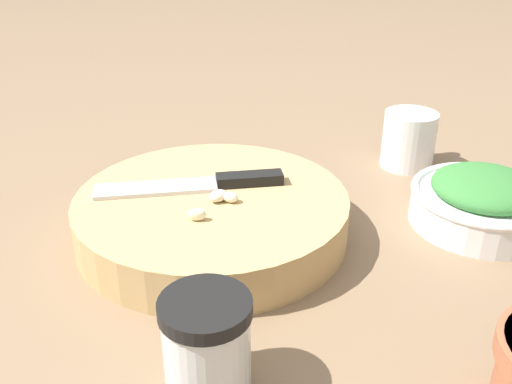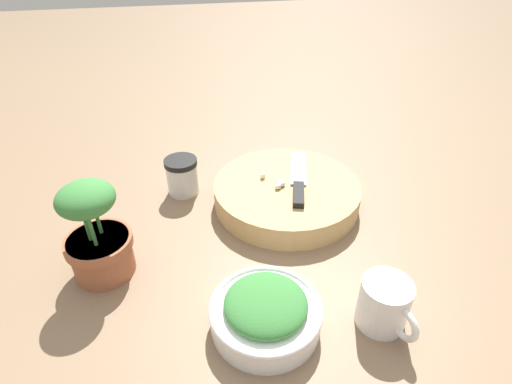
{
  "view_description": "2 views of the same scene",
  "coord_description": "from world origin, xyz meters",
  "px_view_note": "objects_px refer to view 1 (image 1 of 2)",
  "views": [
    {
      "loc": [
        0.25,
        0.46,
        0.35
      ],
      "look_at": [
        0.01,
        -0.02,
        0.07
      ],
      "focal_mm": 40.0,
      "sensor_mm": 36.0,
      "label": 1
    },
    {
      "loc": [
        -0.63,
        0.13,
        0.52
      ],
      "look_at": [
        0.02,
        -0.01,
        0.05
      ],
      "focal_mm": 28.0,
      "sensor_mm": 36.0,
      "label": 2
    }
  ],
  "objects_px": {
    "spice_jar": "(207,344)",
    "coffee_mug": "(410,139)",
    "chef_knife": "(202,184)",
    "herb_bowl": "(483,200)",
    "garlic_cloves": "(216,201)",
    "cutting_board": "(212,215)"
  },
  "relations": [
    {
      "from": "spice_jar",
      "to": "coffee_mug",
      "type": "height_order",
      "value": "spice_jar"
    },
    {
      "from": "chef_knife",
      "to": "coffee_mug",
      "type": "bearing_deg",
      "value": -67.4
    },
    {
      "from": "herb_bowl",
      "to": "spice_jar",
      "type": "bearing_deg",
      "value": 14.17
    },
    {
      "from": "spice_jar",
      "to": "chef_knife",
      "type": "bearing_deg",
      "value": -110.35
    },
    {
      "from": "herb_bowl",
      "to": "garlic_cloves",
      "type": "bearing_deg",
      "value": -16.89
    },
    {
      "from": "cutting_board",
      "to": "coffee_mug",
      "type": "bearing_deg",
      "value": -170.18
    },
    {
      "from": "coffee_mug",
      "to": "herb_bowl",
      "type": "bearing_deg",
      "value": 79.5
    },
    {
      "from": "herb_bowl",
      "to": "chef_knife",
      "type": "bearing_deg",
      "value": -25.39
    },
    {
      "from": "spice_jar",
      "to": "coffee_mug",
      "type": "distance_m",
      "value": 0.5
    },
    {
      "from": "chef_knife",
      "to": "garlic_cloves",
      "type": "xyz_separation_m",
      "value": [
        0.0,
        0.05,
        0.0
      ]
    },
    {
      "from": "garlic_cloves",
      "to": "spice_jar",
      "type": "relative_size",
      "value": 0.82
    },
    {
      "from": "garlic_cloves",
      "to": "coffee_mug",
      "type": "relative_size",
      "value": 0.65
    },
    {
      "from": "cutting_board",
      "to": "herb_bowl",
      "type": "relative_size",
      "value": 1.83
    },
    {
      "from": "chef_knife",
      "to": "spice_jar",
      "type": "height_order",
      "value": "spice_jar"
    },
    {
      "from": "garlic_cloves",
      "to": "herb_bowl",
      "type": "distance_m",
      "value": 0.32
    },
    {
      "from": "chef_knife",
      "to": "garlic_cloves",
      "type": "relative_size",
      "value": 3.14
    },
    {
      "from": "coffee_mug",
      "to": "chef_knife",
      "type": "bearing_deg",
      "value": 5.48
    },
    {
      "from": "garlic_cloves",
      "to": "herb_bowl",
      "type": "height_order",
      "value": "herb_bowl"
    },
    {
      "from": "chef_knife",
      "to": "herb_bowl",
      "type": "xyz_separation_m",
      "value": [
        -0.3,
        0.14,
        -0.02
      ]
    },
    {
      "from": "cutting_board",
      "to": "spice_jar",
      "type": "relative_size",
      "value": 3.73
    },
    {
      "from": "garlic_cloves",
      "to": "chef_knife",
      "type": "bearing_deg",
      "value": -93.69
    },
    {
      "from": "cutting_board",
      "to": "spice_jar",
      "type": "bearing_deg",
      "value": 67.18
    }
  ]
}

